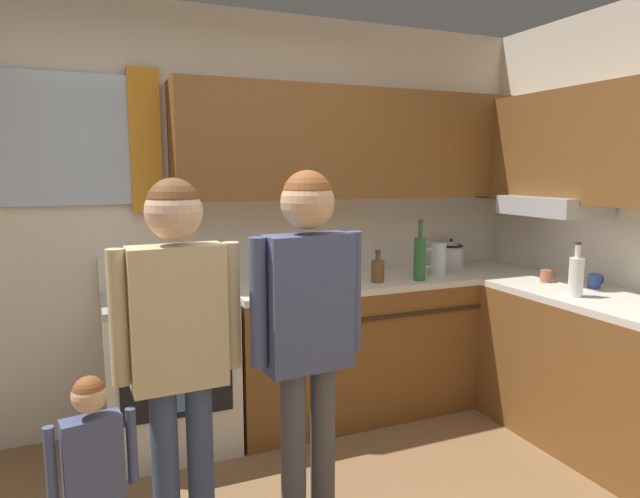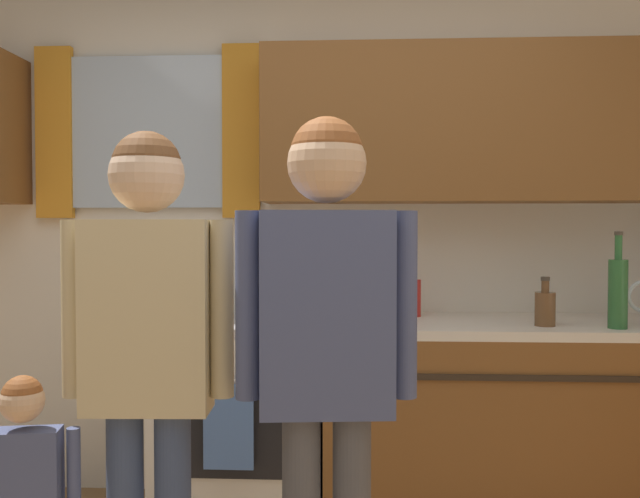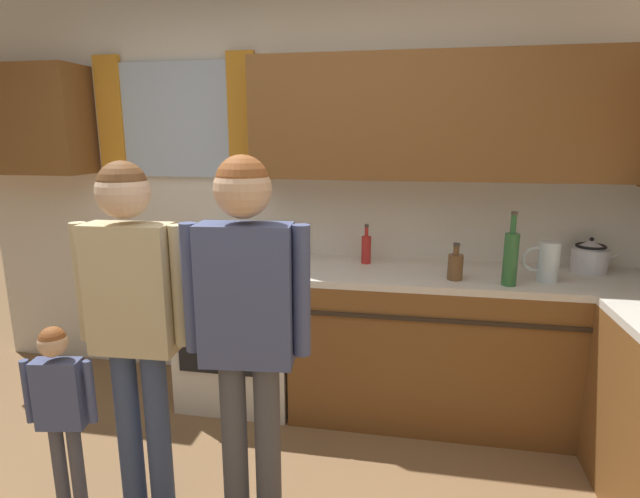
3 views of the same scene
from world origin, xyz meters
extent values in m
cube|color=silver|center=(0.00, 1.90, 1.30)|extent=(4.60, 0.10, 2.60)
cube|color=silver|center=(-0.80, 1.83, 1.78)|extent=(0.75, 0.03, 0.74)
cube|color=orange|center=(-0.33, 1.82, 1.78)|extent=(0.18, 0.04, 0.84)
cube|color=brown|center=(1.05, 1.69, 1.78)|extent=(2.50, 0.32, 0.70)
cube|color=brown|center=(2.14, 0.86, 1.75)|extent=(0.32, 1.68, 0.69)
cube|color=#B7B7BC|center=(2.08, 1.05, 1.38)|extent=(0.40, 0.60, 0.12)
cube|color=brown|center=(1.20, 1.54, 0.43)|extent=(2.21, 0.62, 0.86)
cube|color=silver|center=(1.20, 1.54, 0.88)|extent=(2.21, 0.62, 0.04)
cube|color=brown|center=(1.99, 0.42, 0.43)|extent=(0.62, 1.61, 0.86)
cube|color=silver|center=(1.99, 0.42, 0.88)|extent=(0.62, 1.61, 0.04)
cube|color=#2D2319|center=(1.20, 1.23, 0.72)|extent=(2.09, 0.01, 0.02)
cube|color=silver|center=(-0.28, 1.54, 0.43)|extent=(0.70, 0.62, 0.86)
cube|color=black|center=(-0.28, 1.23, 0.48)|extent=(0.58, 0.01, 0.36)
cylinder|color=#ADADB2|center=(-0.28, 1.20, 0.70)|extent=(0.58, 0.02, 0.02)
cube|color=#ADADB2|center=(-0.28, 1.54, 0.88)|extent=(0.70, 0.62, 0.04)
cube|color=silver|center=(-0.28, 1.81, 1.00)|extent=(0.70, 0.08, 0.20)
cylinder|color=black|center=(-0.46, 1.40, 0.91)|extent=(0.17, 0.17, 0.01)
cylinder|color=black|center=(-0.11, 1.40, 0.91)|extent=(0.17, 0.17, 0.01)
cylinder|color=black|center=(-0.46, 1.68, 0.91)|extent=(0.17, 0.17, 0.01)
cylinder|color=black|center=(-0.11, 1.68, 0.91)|extent=(0.17, 0.17, 0.01)
cube|color=#4C72B7|center=(-0.28, 1.19, 0.52)|extent=(0.20, 0.02, 0.34)
cylinder|color=#2D6633|center=(1.28, 1.35, 1.04)|extent=(0.08, 0.08, 0.28)
cylinder|color=#2D6633|center=(1.28, 1.35, 1.23)|extent=(0.03, 0.03, 0.10)
cylinder|color=#3F382D|center=(1.28, 1.35, 1.29)|extent=(0.03, 0.03, 0.02)
cylinder|color=white|center=(1.84, 0.62, 1.01)|extent=(0.08, 0.08, 0.22)
cylinder|color=white|center=(1.84, 0.62, 1.16)|extent=(0.03, 0.03, 0.08)
cylinder|color=#3F382D|center=(1.84, 0.62, 1.21)|extent=(0.03, 0.03, 0.02)
cylinder|color=red|center=(0.49, 1.68, 0.99)|extent=(0.06, 0.06, 0.17)
cylinder|color=red|center=(0.49, 1.68, 1.10)|extent=(0.02, 0.02, 0.06)
cylinder|color=#3F382D|center=(0.49, 1.68, 1.14)|extent=(0.03, 0.03, 0.02)
cylinder|color=brown|center=(1.01, 1.40, 0.97)|extent=(0.08, 0.08, 0.14)
cylinder|color=brown|center=(1.01, 1.40, 1.06)|extent=(0.03, 0.03, 0.05)
cylinder|color=#3F382D|center=(1.01, 1.40, 1.10)|extent=(0.04, 0.04, 0.02)
cylinder|color=#2D479E|center=(2.14, 0.74, 0.94)|extent=(0.07, 0.07, 0.08)
torus|color=#2D479E|center=(2.18, 0.74, 0.95)|extent=(0.06, 0.01, 0.06)
cylinder|color=#B76642|center=(2.00, 0.99, 0.94)|extent=(0.07, 0.07, 0.08)
torus|color=#B76642|center=(2.04, 0.99, 0.94)|extent=(0.06, 0.01, 0.06)
cylinder|color=silver|center=(1.79, 1.71, 0.97)|extent=(0.20, 0.20, 0.14)
cone|color=silver|center=(1.79, 1.71, 1.06)|extent=(0.18, 0.18, 0.05)
sphere|color=black|center=(1.79, 1.71, 1.09)|extent=(0.02, 0.02, 0.02)
cone|color=silver|center=(1.92, 1.71, 1.00)|extent=(0.09, 0.04, 0.07)
torus|color=black|center=(1.79, 1.71, 1.05)|extent=(0.17, 0.17, 0.02)
cylinder|color=silver|center=(1.50, 1.46, 1.01)|extent=(0.11, 0.11, 0.22)
torus|color=silver|center=(1.43, 1.46, 1.02)|extent=(0.14, 0.02, 0.14)
cylinder|color=#38476B|center=(-0.30, 0.47, 0.39)|extent=(0.10, 0.10, 0.78)
cylinder|color=#38476B|center=(-0.44, 0.46, 0.39)|extent=(0.10, 0.10, 0.78)
cube|color=#D1BC8C|center=(-0.37, 0.47, 1.05)|extent=(0.36, 0.17, 0.55)
cylinder|color=#D1BC8C|center=(-0.16, 0.48, 1.08)|extent=(0.07, 0.07, 0.51)
cylinder|color=#D1BC8C|center=(-0.59, 0.46, 1.08)|extent=(0.07, 0.07, 0.51)
sphere|color=beige|center=(-0.37, 0.47, 1.46)|extent=(0.21, 0.21, 0.21)
sphere|color=brown|center=(-0.37, 0.47, 1.48)|extent=(0.20, 0.20, 0.20)
cylinder|color=#4C4C51|center=(0.21, 0.42, 0.40)|extent=(0.11, 0.11, 0.79)
cylinder|color=#4C4C51|center=(0.07, 0.41, 0.40)|extent=(0.11, 0.11, 0.79)
cube|color=#47517A|center=(0.14, 0.42, 1.07)|extent=(0.38, 0.19, 0.56)
cylinder|color=#47517A|center=(0.36, 0.44, 1.10)|extent=(0.07, 0.07, 0.52)
cylinder|color=#47517A|center=(-0.07, 0.40, 1.10)|extent=(0.07, 0.07, 0.52)
sphere|color=#DBAD84|center=(0.14, 0.42, 1.48)|extent=(0.22, 0.22, 0.22)
sphere|color=brown|center=(0.14, 0.42, 1.51)|extent=(0.20, 0.20, 0.20)
cube|color=#47517A|center=(-0.70, 0.37, 0.59)|extent=(0.21, 0.12, 0.31)
cylinder|color=#47517A|center=(-0.56, 0.40, 0.61)|extent=(0.04, 0.04, 0.29)
cylinder|color=#47517A|center=(-0.83, 0.35, 0.61)|extent=(0.04, 0.04, 0.29)
sphere|color=#DBAD84|center=(-0.70, 0.37, 0.83)|extent=(0.12, 0.12, 0.12)
sphere|color=brown|center=(-0.70, 0.37, 0.84)|extent=(0.11, 0.11, 0.11)
camera|label=1|loc=(-0.66, -1.62, 1.61)|focal=30.85mm
camera|label=2|loc=(0.22, -1.41, 1.30)|focal=37.53mm
camera|label=3|loc=(0.76, -1.34, 1.67)|focal=27.98mm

